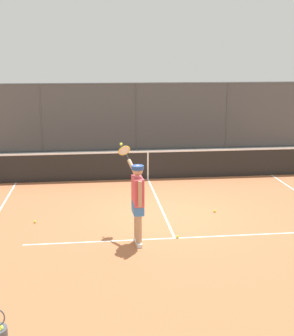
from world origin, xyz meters
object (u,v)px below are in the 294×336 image
Objects in this scene: tennis_player at (137,197)px; tennis_ball_mid_court at (215,211)px; tennis_ball_near_baseline at (178,237)px; tennis_ball_near_net at (35,222)px.

tennis_player is 31.57× the size of tennis_ball_mid_court.
tennis_player reaches higher than tennis_ball_mid_court.
tennis_ball_near_baseline is 3.63m from tennis_ball_near_net.
tennis_ball_near_baseline is (1.30, 1.65, 0.00)m from tennis_ball_mid_court.
tennis_ball_near_net is (2.42, -1.57, -1.03)m from tennis_player.
tennis_ball_mid_court is 1.00× the size of tennis_ball_near_net.
tennis_ball_near_baseline is 1.00× the size of tennis_ball_near_net.
tennis_ball_mid_court and tennis_ball_near_net have the same top height.
tennis_ball_near_net is at bearing 53.86° from tennis_player.
tennis_player is at bearing 39.51° from tennis_ball_mid_court.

